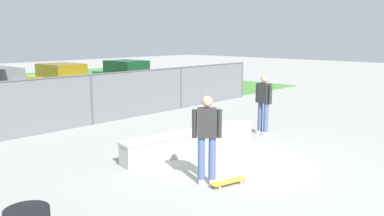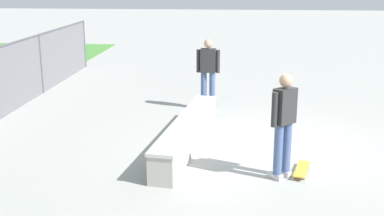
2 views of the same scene
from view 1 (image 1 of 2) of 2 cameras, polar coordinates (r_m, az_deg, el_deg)
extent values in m
plane|color=#9E9E99|center=(9.53, 6.66, -8.03)|extent=(80.00, 80.00, 0.00)
cube|color=#A8A59E|center=(10.36, 0.00, -4.97)|extent=(4.06, 0.96, 0.52)
cube|color=beige|center=(10.29, 0.00, -3.42)|extent=(4.11, 1.01, 0.06)
cube|color=beige|center=(8.32, 1.32, -10.37)|extent=(0.26, 0.26, 0.10)
cube|color=beige|center=(8.33, 2.86, -10.35)|extent=(0.26, 0.26, 0.10)
cylinder|color=#475B89|center=(8.13, 1.34, -7.21)|extent=(0.15, 0.15, 0.88)
cylinder|color=#475B89|center=(8.14, 2.90, -7.20)|extent=(0.15, 0.15, 0.88)
cube|color=#2D2D2D|center=(7.95, 2.16, -2.11)|extent=(0.42, 0.43, 0.60)
cylinder|color=#2D2D2D|center=(7.94, 0.35, -2.26)|extent=(0.10, 0.10, 0.58)
cylinder|color=#2D2D2D|center=(7.97, 3.95, -2.24)|extent=(0.10, 0.10, 0.58)
sphere|color=tan|center=(7.86, 2.18, 0.95)|extent=(0.22, 0.22, 0.22)
cube|color=gold|center=(8.23, 5.21, -10.44)|extent=(0.82, 0.40, 0.02)
cube|color=#B2B2B7|center=(8.39, 6.72, -10.18)|extent=(0.09, 0.15, 0.02)
cube|color=#B2B2B7|center=(8.08, 3.63, -10.93)|extent=(0.09, 0.15, 0.02)
cylinder|color=silver|center=(8.34, 7.08, -10.56)|extent=(0.06, 0.04, 0.05)
cylinder|color=silver|center=(8.47, 6.35, -10.23)|extent=(0.06, 0.04, 0.05)
cylinder|color=silver|center=(8.03, 3.99, -11.35)|extent=(0.06, 0.04, 0.05)
cylinder|color=silver|center=(8.16, 3.28, -10.98)|extent=(0.06, 0.04, 0.05)
cylinder|color=#4C4C51|center=(13.83, -14.20, 1.17)|extent=(0.07, 0.07, 1.74)
cylinder|color=#4C4C51|center=(16.47, -1.62, 2.90)|extent=(0.07, 0.07, 1.74)
cylinder|color=#4C4C51|center=(19.69, 7.21, 4.03)|extent=(0.07, 0.07, 1.74)
cylinder|color=#4C4C51|center=(13.72, -14.36, 4.62)|extent=(17.03, 0.05, 0.05)
cube|color=slate|center=(13.83, -14.20, 1.17)|extent=(17.03, 0.01, 1.74)
cylinder|color=black|center=(18.00, -21.64, 1.04)|extent=(0.25, 0.65, 0.64)
cylinder|color=black|center=(20.33, -25.04, 1.78)|extent=(0.25, 0.65, 0.64)
cube|color=gold|center=(20.36, -17.91, 3.26)|extent=(1.97, 4.27, 0.70)
cube|color=#776413|center=(20.42, -18.23, 5.15)|extent=(1.69, 2.16, 0.64)
cylinder|color=black|center=(19.81, -13.67, 2.26)|extent=(0.25, 0.65, 0.64)
cylinder|color=black|center=(18.84, -18.13, 1.64)|extent=(0.25, 0.65, 0.64)
cylinder|color=black|center=(21.97, -17.61, 2.84)|extent=(0.25, 0.65, 0.64)
cylinder|color=black|center=(21.10, -21.78, 2.29)|extent=(0.25, 0.65, 0.64)
cube|color=#1E6638|center=(22.27, -9.09, 4.19)|extent=(1.97, 4.27, 0.70)
cube|color=#10381E|center=(22.33, -9.39, 5.92)|extent=(1.69, 2.16, 0.64)
cylinder|color=black|center=(21.94, -5.07, 3.27)|extent=(0.25, 0.65, 0.64)
cylinder|color=black|center=(20.75, -8.66, 2.79)|extent=(0.25, 0.65, 0.64)
cylinder|color=black|center=(23.88, -9.42, 3.74)|extent=(0.25, 0.65, 0.64)
cylinder|color=black|center=(22.78, -12.91, 3.31)|extent=(0.25, 0.65, 0.64)
cube|color=beige|center=(12.39, 10.38, -3.59)|extent=(0.27, 0.13, 0.10)
cube|color=beige|center=(12.52, 9.59, -3.42)|extent=(0.27, 0.13, 0.10)
cylinder|color=#475B89|center=(12.30, 10.54, -1.35)|extent=(0.15, 0.15, 0.88)
cylinder|color=#475B89|center=(12.44, 9.74, -1.20)|extent=(0.15, 0.15, 0.88)
cube|color=#2D2D2D|center=(12.24, 10.25, 2.12)|extent=(0.25, 0.40, 0.60)
cylinder|color=#2D2D2D|center=(12.09, 11.17, 1.89)|extent=(0.10, 0.10, 0.58)
cylinder|color=#2D2D2D|center=(12.40, 9.34, 2.15)|extent=(0.10, 0.10, 0.58)
sphere|color=tan|center=(12.19, 10.31, 4.12)|extent=(0.22, 0.22, 0.22)
camera|label=2|loc=(6.34, -67.03, 7.74)|focal=45.99mm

